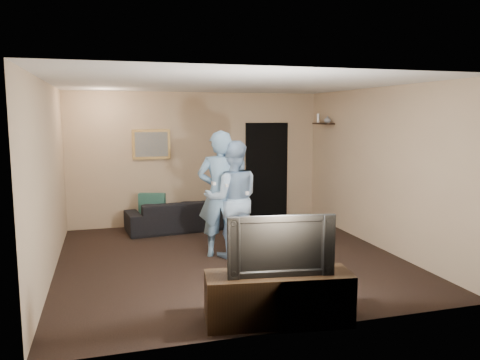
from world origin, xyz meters
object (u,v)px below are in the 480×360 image
object	(u,v)px
television	(279,244)
wii_player_right	(232,199)
tv_console	(279,298)
sofa	(179,215)
wii_player_left	(221,194)

from	to	relation	value
television	wii_player_right	distance (m)	2.37
tv_console	wii_player_right	xyz separation A→B (m)	(0.14, 2.37, 0.64)
sofa	wii_player_right	bearing A→B (deg)	99.47
sofa	television	xyz separation A→B (m)	(0.39, -4.26, 0.56)
wii_player_right	wii_player_left	bearing A→B (deg)	160.73
television	tv_console	bearing A→B (deg)	0.00
sofa	wii_player_left	bearing A→B (deg)	94.98
sofa	wii_player_left	distance (m)	1.99
wii_player_right	sofa	bearing A→B (deg)	105.69
wii_player_right	television	bearing A→B (deg)	-93.49
sofa	tv_console	size ratio (longest dim) A/B	1.28
tv_console	wii_player_left	world-z (taller)	wii_player_left
sofa	wii_player_right	xyz separation A→B (m)	(0.53, -1.89, 0.60)
tv_console	wii_player_right	size ratio (longest dim) A/B	0.86
sofa	television	size ratio (longest dim) A/B	1.77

